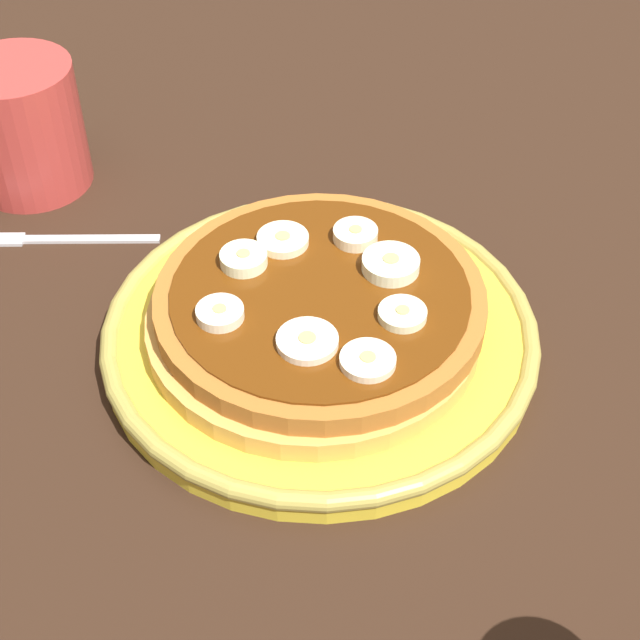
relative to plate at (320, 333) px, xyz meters
The scene contains 13 objects.
ground_plane 2.58cm from the plate, ahead, with size 140.00×140.00×3.00cm, color black.
plate is the anchor object (origin of this frame).
pancake_stack 2.06cm from the plate, 52.47° to the right, with size 20.56×20.10×2.93cm.
banana_slice_0 7.44cm from the plate, 67.13° to the left, with size 3.10×3.10×0.72cm.
banana_slice_1 5.80cm from the plate, 34.42° to the left, with size 3.49×3.49×0.71cm.
banana_slice_2 6.41cm from the plate, 107.65° to the left, with size 2.81×2.81×0.78cm.
banana_slice_3 6.54cm from the plate, 161.08° to the right, with size 2.80×2.80×1.00cm.
banana_slice_4 6.24cm from the plate, 109.09° to the right, with size 3.23×3.23×0.78cm.
banana_slice_5 6.05cm from the plate, 157.98° to the left, with size 3.49×3.49×1.07cm.
banana_slice_6 7.20cm from the plate, 24.83° to the right, with size 2.77×2.77×0.89cm.
banana_slice_7 6.49cm from the plate, 74.53° to the right, with size 2.89×2.89×1.03cm.
coffee_mug 28.00cm from the plate, 85.18° to the right, with size 12.17×8.56×9.39cm.
fork 21.25cm from the plate, 75.72° to the right, with size 9.73×10.04×0.50cm.
Camera 1 is at (30.72, 29.14, 42.58)cm, focal length 54.30 mm.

